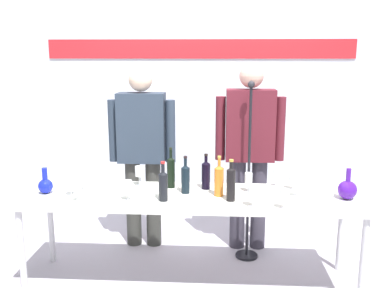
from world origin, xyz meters
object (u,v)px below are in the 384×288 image
object	(u,v)px
wine_glass_right_3	(294,176)
wine_bottle_0	(231,183)
wine_glass_left_0	(139,172)
wine_glass_left_2	(81,179)
wine_glass_right_5	(253,191)
display_table	(191,201)
wine_glass_left_4	(77,188)
wine_bottle_2	(163,184)
presenter_left	(142,146)
presenter_right	(250,145)
decanter_blue_right	(347,189)
wine_bottle_5	(219,179)
decanter_blue_left	(45,185)
wine_glass_right_0	(249,179)
microphone_stand	(248,201)
wine_glass_right_4	(276,174)
wine_glass_right_2	(297,184)
wine_bottle_3	(171,171)
wine_glass_left_3	(70,182)
wine_bottle_1	(185,178)
wine_glass_right_1	(284,194)
wine_bottle_4	(206,174)
wine_glass_left_1	(127,186)

from	to	relation	value
wine_glass_right_3	wine_bottle_0	bearing A→B (deg)	-150.04
wine_glass_left_0	wine_glass_left_2	world-z (taller)	wine_glass_left_0
wine_glass_left_0	wine_glass_right_5	bearing A→B (deg)	-26.63
display_table	wine_glass_left_4	xyz separation A→B (m)	(-0.82, -0.20, 0.16)
display_table	wine_glass_right_3	bearing A→B (deg)	12.51
display_table	wine_bottle_2	xyz separation A→B (m)	(-0.20, -0.14, 0.18)
wine_bottle_2	wine_glass_left_4	bearing A→B (deg)	-174.92
presenter_left	presenter_right	distance (m)	0.99
decanter_blue_right	wine_glass_left_0	world-z (taller)	decanter_blue_right
wine_bottle_5	decanter_blue_left	bearing A→B (deg)	-179.17
wine_glass_left_0	wine_bottle_2	bearing A→B (deg)	-55.71
decanter_blue_left	wine_bottle_2	bearing A→B (deg)	-7.07
wine_bottle_2	wine_glass_right_0	distance (m)	0.69
decanter_blue_right	microphone_stand	bearing A→B (deg)	144.63
wine_bottle_2	wine_glass_right_4	bearing A→B (deg)	25.52
wine_glass_left_4	wine_glass_right_2	size ratio (longest dim) A/B	1.10
wine_bottle_3	decanter_blue_right	bearing A→B (deg)	-8.83
presenter_left	wine_bottle_0	xyz separation A→B (m)	(0.80, -0.80, -0.09)
display_table	wine_glass_right_4	bearing A→B (deg)	22.09
wine_glass_right_0	wine_glass_right_3	distance (m)	0.37
wine_glass_left_3	wine_glass_right_0	size ratio (longest dim) A/B	1.02
wine_glass_left_0	wine_bottle_0	bearing A→B (deg)	-24.01
decanter_blue_left	wine_glass_left_2	bearing A→B (deg)	17.05
wine_bottle_1	wine_glass_right_1	bearing A→B (deg)	-23.08
wine_bottle_0	wine_bottle_1	xyz separation A→B (m)	(-0.35, 0.16, -0.02)
decanter_blue_right	wine_glass_right_3	bearing A→B (deg)	149.98
decanter_blue_right	wine_glass_right_1	xyz separation A→B (m)	(-0.50, -0.23, 0.03)
wine_bottle_4	wine_glass_left_3	bearing A→B (deg)	-167.07
decanter_blue_left	presenter_right	distance (m)	1.78
wine_glass_right_2	wine_glass_right_4	bearing A→B (deg)	114.53
wine_bottle_1	wine_glass_left_4	xyz separation A→B (m)	(-0.78, -0.24, -0.02)
microphone_stand	decanter_blue_left	bearing A→B (deg)	-162.94
presenter_right	wine_bottle_1	xyz separation A→B (m)	(-0.54, -0.64, -0.13)
wine_glass_right_0	wine_glass_left_2	bearing A→B (deg)	-177.47
wine_bottle_1	wine_glass_left_0	bearing A→B (deg)	156.65
wine_bottle_4	microphone_stand	size ratio (longest dim) A/B	0.18
wine_bottle_5	wine_glass_right_4	distance (m)	0.55
wine_glass_left_1	presenter_left	bearing A→B (deg)	92.42
wine_bottle_2	wine_bottle_4	world-z (taller)	wine_bottle_2
decanter_blue_right	wine_bottle_2	size ratio (longest dim) A/B	0.79
wine_glass_left_4	wine_glass_left_0	bearing A→B (deg)	47.25
wine_glass_left_0	wine_glass_left_4	bearing A→B (deg)	-132.75
wine_bottle_4	wine_glass_right_2	distance (m)	0.71
wine_bottle_3	wine_glass_left_4	world-z (taller)	wine_bottle_3
presenter_left	wine_bottle_1	size ratio (longest dim) A/B	5.69
wine_bottle_1	wine_glass_left_2	size ratio (longest dim) A/B	2.21
wine_bottle_5	wine_glass_right_5	bearing A→B (deg)	-43.36
decanter_blue_left	wine_glass_left_2	world-z (taller)	decanter_blue_left
wine_glass_right_4	wine_glass_right_5	world-z (taller)	wine_glass_right_5
wine_glass_right_2	microphone_stand	xyz separation A→B (m)	(-0.33, 0.45, -0.29)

